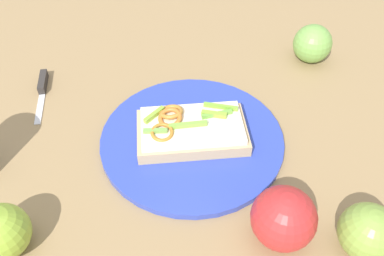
{
  "coord_description": "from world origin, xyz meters",
  "views": [
    {
      "loc": [
        -0.3,
        0.33,
        0.48
      ],
      "look_at": [
        0.0,
        0.0,
        0.03
      ],
      "focal_mm": 38.42,
      "sensor_mm": 36.0,
      "label": 1
    }
  ],
  "objects_px": {
    "apple_2": "(368,232)",
    "apple_3": "(284,218)",
    "plate": "(192,139)",
    "sandwich": "(191,130)",
    "apple_0": "(312,44)",
    "knife": "(42,88)",
    "apple_1": "(1,232)"
  },
  "relations": [
    {
      "from": "apple_2",
      "to": "apple_3",
      "type": "height_order",
      "value": "apple_3"
    },
    {
      "from": "plate",
      "to": "sandwich",
      "type": "xyz_separation_m",
      "value": [
        0.0,
        0.0,
        0.02
      ]
    },
    {
      "from": "apple_0",
      "to": "apple_2",
      "type": "bearing_deg",
      "value": 130.19
    },
    {
      "from": "apple_2",
      "to": "apple_3",
      "type": "relative_size",
      "value": 0.89
    },
    {
      "from": "sandwich",
      "to": "apple_3",
      "type": "bearing_deg",
      "value": 118.76
    },
    {
      "from": "plate",
      "to": "apple_2",
      "type": "xyz_separation_m",
      "value": [
        -0.28,
        -0.01,
        0.03
      ]
    },
    {
      "from": "sandwich",
      "to": "apple_2",
      "type": "bearing_deg",
      "value": 133.83
    },
    {
      "from": "sandwich",
      "to": "apple_3",
      "type": "height_order",
      "value": "apple_3"
    },
    {
      "from": "apple_0",
      "to": "knife",
      "type": "xyz_separation_m",
      "value": [
        0.31,
        0.41,
        -0.03
      ]
    },
    {
      "from": "apple_0",
      "to": "apple_3",
      "type": "xyz_separation_m",
      "value": [
        -0.18,
        0.37,
        0.0
      ]
    },
    {
      "from": "apple_0",
      "to": "apple_1",
      "type": "distance_m",
      "value": 0.62
    },
    {
      "from": "apple_0",
      "to": "apple_1",
      "type": "xyz_separation_m",
      "value": [
        0.07,
        0.62,
        -0.0
      ]
    },
    {
      "from": "plate",
      "to": "apple_3",
      "type": "xyz_separation_m",
      "value": [
        -0.2,
        0.05,
        0.04
      ]
    },
    {
      "from": "plate",
      "to": "apple_2",
      "type": "bearing_deg",
      "value": -178.23
    },
    {
      "from": "plate",
      "to": "apple_0",
      "type": "distance_m",
      "value": 0.32
    },
    {
      "from": "knife",
      "to": "sandwich",
      "type": "bearing_deg",
      "value": 56.76
    },
    {
      "from": "sandwich",
      "to": "apple_3",
      "type": "distance_m",
      "value": 0.21
    },
    {
      "from": "sandwich",
      "to": "apple_1",
      "type": "distance_m",
      "value": 0.3
    },
    {
      "from": "apple_0",
      "to": "apple_1",
      "type": "relative_size",
      "value": 1.02
    },
    {
      "from": "apple_0",
      "to": "apple_2",
      "type": "relative_size",
      "value": 1.0
    },
    {
      "from": "sandwich",
      "to": "apple_2",
      "type": "xyz_separation_m",
      "value": [
        -0.29,
        -0.01,
        0.01
      ]
    },
    {
      "from": "apple_2",
      "to": "plate",
      "type": "bearing_deg",
      "value": 1.77
    },
    {
      "from": "apple_3",
      "to": "knife",
      "type": "relative_size",
      "value": 0.76
    },
    {
      "from": "sandwich",
      "to": "apple_0",
      "type": "height_order",
      "value": "apple_0"
    },
    {
      "from": "plate",
      "to": "knife",
      "type": "distance_m",
      "value": 0.3
    },
    {
      "from": "apple_1",
      "to": "knife",
      "type": "bearing_deg",
      "value": -40.87
    },
    {
      "from": "plate",
      "to": "apple_0",
      "type": "xyz_separation_m",
      "value": [
        -0.02,
        -0.32,
        0.03
      ]
    },
    {
      "from": "apple_0",
      "to": "knife",
      "type": "height_order",
      "value": "apple_0"
    },
    {
      "from": "apple_3",
      "to": "knife",
      "type": "bearing_deg",
      "value": 5.01
    },
    {
      "from": "apple_3",
      "to": "knife",
      "type": "distance_m",
      "value": 0.49
    },
    {
      "from": "apple_1",
      "to": "apple_3",
      "type": "height_order",
      "value": "apple_3"
    },
    {
      "from": "apple_1",
      "to": "apple_0",
      "type": "bearing_deg",
      "value": -96.49
    }
  ]
}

